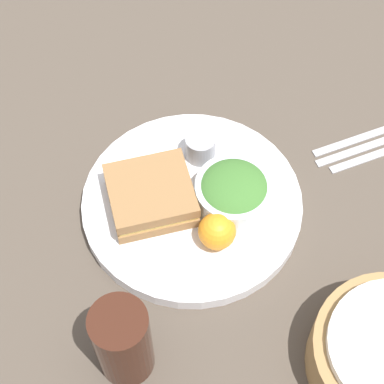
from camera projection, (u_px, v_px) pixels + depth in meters
The scene contains 10 objects.
ground_plane at pixel (192, 208), 0.91m from camera, with size 4.00×4.00×0.00m, color #4C4238.
plate at pixel (192, 204), 0.90m from camera, with size 0.31×0.31×0.02m, color silver.
sandwich at pixel (151, 195), 0.87m from camera, with size 0.13×0.13×0.04m.
salad_bowl at pixel (233, 192), 0.86m from camera, with size 0.11×0.11×0.06m.
dressing_cup at pixel (200, 147), 0.92m from camera, with size 0.04×0.04×0.04m, color #99999E.
orange_wedge at pixel (214, 233), 0.83m from camera, with size 0.05×0.05×0.05m, color orange.
drink_glass at pixel (123, 342), 0.73m from camera, with size 0.07×0.07×0.13m, color #38190F.
fork at pixel (367, 135), 0.98m from camera, with size 0.18×0.01×0.01m, color #B2B2B7.
knife at pixel (373, 144), 0.97m from camera, with size 0.19×0.01×0.01m, color #B2B2B7.
spoon at pixel (379, 153), 0.96m from camera, with size 0.16×0.01×0.01m, color #B2B2B7.
Camera 1 is at (0.21, 0.42, 0.78)m, focal length 60.00 mm.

